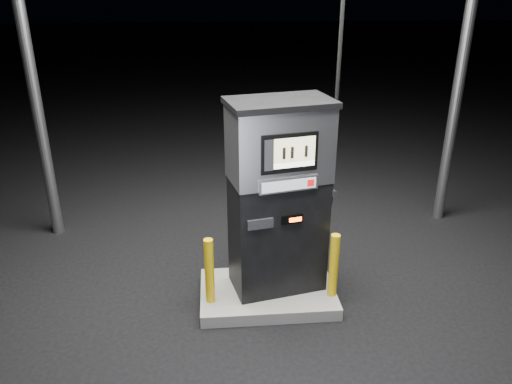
{
  "coord_description": "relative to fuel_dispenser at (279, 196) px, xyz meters",
  "views": [
    {
      "loc": [
        -0.57,
        -5.0,
        3.59
      ],
      "look_at": [
        -0.14,
        0.0,
        1.42
      ],
      "focal_mm": 35.0,
      "sensor_mm": 36.0,
      "label": 1
    }
  ],
  "objects": [
    {
      "name": "ground",
      "position": [
        -0.13,
        -0.1,
        -1.31
      ],
      "size": [
        80.0,
        80.0,
        0.0
      ],
      "primitive_type": "plane",
      "color": "black",
      "rests_on": "ground"
    },
    {
      "name": "bollard_left",
      "position": [
        -0.81,
        -0.29,
        -0.76
      ],
      "size": [
        0.11,
        0.11,
        0.8
      ],
      "primitive_type": "cylinder",
      "rotation": [
        0.0,
        0.0,
        0.06
      ],
      "color": "#E3B30C",
      "rests_on": "pump_island"
    },
    {
      "name": "fuel_dispenser",
      "position": [
        0.0,
        0.0,
        0.0
      ],
      "size": [
        1.31,
        0.89,
        4.7
      ],
      "rotation": [
        0.0,
        0.0,
        0.21
      ],
      "color": "black",
      "rests_on": "pump_island"
    },
    {
      "name": "bollard_right",
      "position": [
        0.61,
        -0.28,
        -0.77
      ],
      "size": [
        0.13,
        0.13,
        0.79
      ],
      "primitive_type": "cylinder",
      "rotation": [
        0.0,
        0.0,
        0.24
      ],
      "color": "#E3B30C",
      "rests_on": "pump_island"
    },
    {
      "name": "pump_island",
      "position": [
        -0.13,
        -0.1,
        -1.24
      ],
      "size": [
        1.6,
        1.0,
        0.15
      ],
      "primitive_type": "cube",
      "color": "slate",
      "rests_on": "ground"
    }
  ]
}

